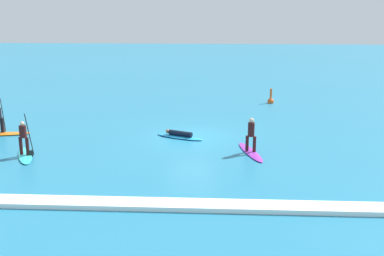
{
  "coord_description": "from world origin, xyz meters",
  "views": [
    {
      "loc": [
        1.35,
        -25.18,
        7.17
      ],
      "look_at": [
        0.0,
        0.0,
        0.5
      ],
      "focal_mm": 44.71,
      "sensor_mm": 36.0,
      "label": 1
    }
  ],
  "objects_px": {
    "surfer_on_blue_board": "(180,135)",
    "surfer_on_teal_board": "(24,147)",
    "surfer_on_orange_board": "(0,129)",
    "surfer_on_purple_board": "(251,144)",
    "marker_buoy": "(271,100)"
  },
  "relations": [
    {
      "from": "surfer_on_blue_board",
      "to": "surfer_on_teal_board",
      "type": "height_order",
      "value": "surfer_on_teal_board"
    },
    {
      "from": "surfer_on_teal_board",
      "to": "surfer_on_orange_board",
      "type": "distance_m",
      "value": 4.7
    },
    {
      "from": "surfer_on_teal_board",
      "to": "surfer_on_purple_board",
      "type": "relative_size",
      "value": 0.85
    },
    {
      "from": "surfer_on_teal_board",
      "to": "surfer_on_orange_board",
      "type": "relative_size",
      "value": 0.85
    },
    {
      "from": "surfer_on_orange_board",
      "to": "surfer_on_purple_board",
      "type": "distance_m",
      "value": 13.93
    },
    {
      "from": "surfer_on_blue_board",
      "to": "surfer_on_purple_board",
      "type": "xyz_separation_m",
      "value": [
        3.69,
        -2.5,
        0.34
      ]
    },
    {
      "from": "surfer_on_purple_board",
      "to": "marker_buoy",
      "type": "height_order",
      "value": "surfer_on_purple_board"
    },
    {
      "from": "surfer_on_teal_board",
      "to": "marker_buoy",
      "type": "bearing_deg",
      "value": 111.15
    },
    {
      "from": "surfer_on_blue_board",
      "to": "surfer_on_purple_board",
      "type": "height_order",
      "value": "surfer_on_purple_board"
    },
    {
      "from": "surfer_on_orange_board",
      "to": "marker_buoy",
      "type": "bearing_deg",
      "value": 21.62
    },
    {
      "from": "surfer_on_purple_board",
      "to": "marker_buoy",
      "type": "distance_m",
      "value": 12.28
    },
    {
      "from": "surfer_on_orange_board",
      "to": "surfer_on_purple_board",
      "type": "xyz_separation_m",
      "value": [
        13.69,
        -2.57,
        0.12
      ]
    },
    {
      "from": "surfer_on_blue_board",
      "to": "surfer_on_orange_board",
      "type": "bearing_deg",
      "value": 23.71
    },
    {
      "from": "marker_buoy",
      "to": "surfer_on_blue_board",
      "type": "bearing_deg",
      "value": -121.8
    },
    {
      "from": "surfer_on_blue_board",
      "to": "surfer_on_purple_board",
      "type": "relative_size",
      "value": 0.85
    }
  ]
}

